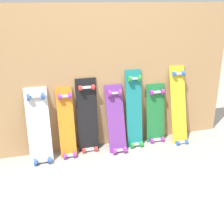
{
  "coord_description": "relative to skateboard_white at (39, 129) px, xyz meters",
  "views": [
    {
      "loc": [
        -0.86,
        -2.84,
        1.55
      ],
      "look_at": [
        0.0,
        -0.07,
        0.43
      ],
      "focal_mm": 47.43,
      "sensor_mm": 36.0,
      "label": 1
    }
  ],
  "objects": [
    {
      "name": "plywood_wall_panel",
      "position": [
        0.76,
        0.14,
        0.42
      ],
      "size": [
        2.77,
        0.04,
        1.51
      ],
      "primitive_type": "cube",
      "color": "tan",
      "rests_on": "ground"
    },
    {
      "name": "ground_plane",
      "position": [
        0.76,
        0.07,
        -0.34
      ],
      "size": [
        12.0,
        12.0,
        0.0
      ],
      "primitive_type": "plane",
      "color": "#9E9991"
    },
    {
      "name": "skateboard_purple",
      "position": [
        0.8,
        -0.01,
        -0.02
      ],
      "size": [
        0.19,
        0.29,
        0.76
      ],
      "color": "#6B338C",
      "rests_on": "ground"
    },
    {
      "name": "skateboard_yellow",
      "position": [
        1.55,
        -0.01,
        0.05
      ],
      "size": [
        0.18,
        0.29,
        0.93
      ],
      "color": "gold",
      "rests_on": "ground"
    },
    {
      "name": "skateboard_black",
      "position": [
        0.51,
        0.06,
        0.02
      ],
      "size": [
        0.22,
        0.16,
        0.86
      ],
      "color": "black",
      "rests_on": "ground"
    },
    {
      "name": "skateboard_white",
      "position": [
        0.0,
        0.0,
        0.0
      ],
      "size": [
        0.22,
        0.27,
        0.8
      ],
      "color": "silver",
      "rests_on": "ground"
    },
    {
      "name": "skateboard_teal",
      "position": [
        1.03,
        0.03,
        0.05
      ],
      "size": [
        0.18,
        0.21,
        0.91
      ],
      "color": "#197A7F",
      "rests_on": "ground"
    },
    {
      "name": "skateboard_orange",
      "position": [
        0.28,
        0.02,
        -0.01
      ],
      "size": [
        0.16,
        0.23,
        0.78
      ],
      "color": "orange",
      "rests_on": "ground"
    },
    {
      "name": "skateboard_green",
      "position": [
        1.3,
        0.06,
        -0.04
      ],
      "size": [
        0.22,
        0.16,
        0.73
      ],
      "color": "#1E7238",
      "rests_on": "ground"
    }
  ]
}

